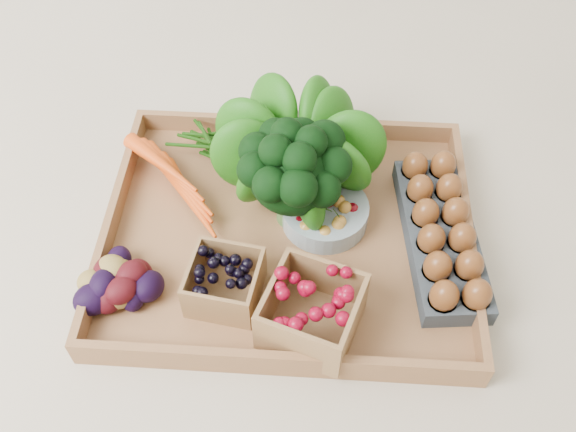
# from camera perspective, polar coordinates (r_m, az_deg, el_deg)

# --- Properties ---
(ground) EXTENTS (4.00, 4.00, 0.00)m
(ground) POSITION_cam_1_polar(r_m,az_deg,el_deg) (0.99, -0.00, -2.14)
(ground) COLOR beige
(ground) RESTS_ON ground
(tray) EXTENTS (0.55, 0.45, 0.01)m
(tray) POSITION_cam_1_polar(r_m,az_deg,el_deg) (0.99, -0.00, -1.88)
(tray) COLOR #986840
(tray) RESTS_ON ground
(carrots) EXTENTS (0.18, 0.13, 0.04)m
(carrots) POSITION_cam_1_polar(r_m,az_deg,el_deg) (1.03, -9.64, 2.95)
(carrots) COLOR #F24E11
(carrots) RESTS_ON tray
(lettuce) EXTENTS (0.17, 0.17, 0.17)m
(lettuce) POSITION_cam_1_polar(r_m,az_deg,el_deg) (0.99, 1.20, 6.55)
(lettuce) COLOR #175D0E
(lettuce) RESTS_ON tray
(broccoli) EXTENTS (0.17, 0.17, 0.13)m
(broccoli) POSITION_cam_1_polar(r_m,az_deg,el_deg) (0.95, 0.43, 2.34)
(broccoli) COLOR black
(broccoli) RESTS_ON tray
(cherry_bowl) EXTENTS (0.13, 0.13, 0.04)m
(cherry_bowl) POSITION_cam_1_polar(r_m,az_deg,el_deg) (0.99, 3.29, 0.27)
(cherry_bowl) COLOR #8C9EA5
(cherry_bowl) RESTS_ON tray
(egg_carton) EXTENTS (0.13, 0.29, 0.03)m
(egg_carton) POSITION_cam_1_polar(r_m,az_deg,el_deg) (0.99, 13.36, -1.83)
(egg_carton) COLOR #363D45
(egg_carton) RESTS_ON tray
(potatoes) EXTENTS (0.13, 0.13, 0.07)m
(potatoes) POSITION_cam_1_polar(r_m,az_deg,el_deg) (0.92, -14.96, -5.41)
(potatoes) COLOR #37080E
(potatoes) RESTS_ON tray
(punnet_blackberry) EXTENTS (0.11, 0.11, 0.07)m
(punnet_blackberry) POSITION_cam_1_polar(r_m,az_deg,el_deg) (0.90, -5.66, -5.88)
(punnet_blackberry) COLOR black
(punnet_blackberry) RESTS_ON tray
(punnet_raspberry) EXTENTS (0.15, 0.15, 0.08)m
(punnet_raspberry) POSITION_cam_1_polar(r_m,az_deg,el_deg) (0.86, 2.14, -8.47)
(punnet_raspberry) COLOR maroon
(punnet_raspberry) RESTS_ON tray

